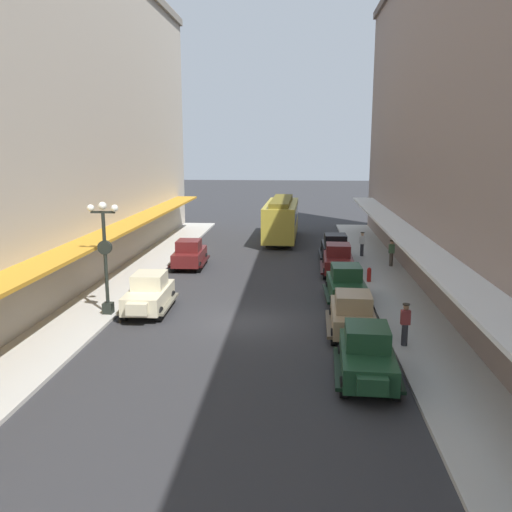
# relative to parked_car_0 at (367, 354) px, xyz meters

# --- Properties ---
(ground_plane) EXTENTS (200.00, 200.00, 0.00)m
(ground_plane) POSITION_rel_parked_car_0_xyz_m (-4.65, 5.77, -0.94)
(ground_plane) COLOR #2D2D30
(sidewalk_left) EXTENTS (3.00, 60.00, 0.15)m
(sidewalk_left) POSITION_rel_parked_car_0_xyz_m (-12.15, 5.77, -0.87)
(sidewalk_left) COLOR #B7B5AD
(sidewalk_left) RESTS_ON ground
(sidewalk_right) EXTENTS (3.00, 60.00, 0.15)m
(sidewalk_right) POSITION_rel_parked_car_0_xyz_m (2.85, 5.77, -0.87)
(sidewalk_right) COLOR #B7B5AD
(sidewalk_right) RESTS_ON ground
(building_row_left) EXTENTS (4.30, 60.00, 19.52)m
(building_row_left) POSITION_rel_parked_car_0_xyz_m (-14.88, 5.77, 8.81)
(building_row_left) COLOR #B2A899
(building_row_left) RESTS_ON ground
(building_row_right) EXTENTS (4.30, 60.00, 19.81)m
(building_row_right) POSITION_rel_parked_car_0_xyz_m (5.59, 5.77, 8.96)
(building_row_right) COLOR gray
(building_row_right) RESTS_ON ground
(parked_car_0) EXTENTS (2.29, 4.31, 1.84)m
(parked_car_0) POSITION_rel_parked_car_0_xyz_m (0.00, 0.00, 0.00)
(parked_car_0) COLOR #193D23
(parked_car_0) RESTS_ON ground
(parked_car_1) EXTENTS (2.17, 4.27, 1.84)m
(parked_car_1) POSITION_rel_parked_car_0_xyz_m (0.18, 19.52, 0.00)
(parked_car_1) COLOR black
(parked_car_1) RESTS_ON ground
(parked_car_2) EXTENTS (2.23, 4.29, 1.84)m
(parked_car_2) POSITION_rel_parked_car_0_xyz_m (0.10, 9.40, 0.00)
(parked_car_2) COLOR #193D23
(parked_car_2) RESTS_ON ground
(parked_car_3) EXTENTS (2.23, 4.29, 1.84)m
(parked_car_3) POSITION_rel_parked_car_0_xyz_m (0.10, 15.39, 0.00)
(parked_car_3) COLOR #591919
(parked_car_3) RESTS_ON ground
(parked_car_4) EXTENTS (2.23, 4.29, 1.84)m
(parked_car_4) POSITION_rel_parked_car_0_xyz_m (-9.32, 16.49, 0.00)
(parked_car_4) COLOR #591919
(parked_car_4) RESTS_ON ground
(parked_car_5) EXTENTS (2.24, 4.29, 1.84)m
(parked_car_5) POSITION_rel_parked_car_0_xyz_m (-9.35, 6.94, 0.00)
(parked_car_5) COLOR beige
(parked_car_5) RESTS_ON ground
(parked_car_6) EXTENTS (2.24, 4.30, 1.84)m
(parked_car_6) POSITION_rel_parked_car_0_xyz_m (-0.05, 4.52, 0.00)
(parked_car_6) COLOR #997F5B
(parked_car_6) RESTS_ON ground
(streetcar) EXTENTS (2.74, 9.66, 3.46)m
(streetcar) POSITION_rel_parked_car_0_xyz_m (-3.77, 27.26, 0.96)
(streetcar) COLOR gold
(streetcar) RESTS_ON ground
(lamp_post_with_clock) EXTENTS (1.42, 0.44, 5.16)m
(lamp_post_with_clock) POSITION_rel_parked_car_0_xyz_m (-11.05, 6.10, 2.04)
(lamp_post_with_clock) COLOR black
(lamp_post_with_clock) RESTS_ON sidewalk_left
(fire_hydrant) EXTENTS (0.24, 0.24, 0.82)m
(fire_hydrant) POSITION_rel_parked_car_0_xyz_m (1.70, 13.09, -0.38)
(fire_hydrant) COLOR #B21E19
(fire_hydrant) RESTS_ON sidewalk_right
(pedestrian_0) EXTENTS (0.36, 0.28, 1.67)m
(pedestrian_0) POSITION_rel_parked_car_0_xyz_m (3.62, 17.29, 0.07)
(pedestrian_0) COLOR #4C4238
(pedestrian_0) RESTS_ON sidewalk_right
(pedestrian_1) EXTENTS (0.36, 0.28, 1.67)m
(pedestrian_1) POSITION_rel_parked_car_0_xyz_m (2.11, 20.44, 0.07)
(pedestrian_1) COLOR #2D2D33
(pedestrian_1) RESTS_ON sidewalk_right
(pedestrian_2) EXTENTS (0.36, 0.28, 1.67)m
(pedestrian_2) POSITION_rel_parked_car_0_xyz_m (1.82, 3.02, 0.07)
(pedestrian_2) COLOR #2D2D33
(pedestrian_2) RESTS_ON sidewalk_right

